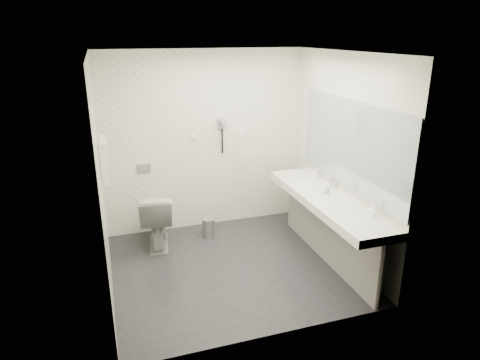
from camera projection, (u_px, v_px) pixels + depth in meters
name	position (u px, v px, depth m)	size (l,w,h in m)	color
floor	(232.00, 267.00, 5.18)	(2.80, 2.80, 0.00)	#232328
ceiling	(231.00, 52.00, 4.36)	(2.80, 2.80, 0.00)	white
wall_back	(204.00, 142.00, 5.93)	(2.80, 2.80, 0.00)	white
wall_front	(276.00, 213.00, 3.60)	(2.80, 2.80, 0.00)	white
wall_left	(101.00, 182.00, 4.35)	(2.60, 2.60, 0.00)	white
wall_right	(341.00, 158.00, 5.18)	(2.60, 2.60, 0.00)	white
vanity_counter	(327.00, 201.00, 5.07)	(0.55, 2.20, 0.10)	white
vanity_panel	(326.00, 233.00, 5.21)	(0.03, 2.15, 0.75)	gray
vanity_post_near	(380.00, 276.00, 4.29)	(0.06, 0.06, 0.75)	silver
vanity_post_far	(293.00, 202.00, 6.15)	(0.06, 0.06, 0.75)	silver
mirror	(351.00, 146.00, 4.93)	(0.02, 2.20, 1.05)	#B2BCC6
basin_near	(358.00, 220.00, 4.47)	(0.40, 0.31, 0.05)	white
basin_far	(303.00, 181.00, 5.64)	(0.40, 0.31, 0.05)	white
faucet_near	(374.00, 209.00, 4.50)	(0.04, 0.04, 0.15)	silver
faucet_far	(316.00, 173.00, 5.66)	(0.04, 0.04, 0.15)	silver
soap_bottle_a	(327.00, 189.00, 5.14)	(0.05, 0.05, 0.11)	silver
soap_bottle_b	(326.00, 190.00, 5.13)	(0.08, 0.08, 0.10)	silver
glass_left	(332.00, 183.00, 5.34)	(0.06, 0.06, 0.11)	silver
toilet	(157.00, 219.00, 5.59)	(0.42, 0.74, 0.75)	white
flush_plate	(144.00, 168.00, 5.77)	(0.18, 0.02, 0.12)	#B2B5BA
pedal_bin	(209.00, 228.00, 5.90)	(0.18, 0.18, 0.25)	#B2B5BA
bin_lid	(209.00, 219.00, 5.86)	(0.18, 0.18, 0.01)	#B2B5BA
towel_rail	(102.00, 140.00, 4.76)	(0.02, 0.02, 0.62)	silver
towel_near	(105.00, 163.00, 4.71)	(0.07, 0.24, 0.48)	white
towel_far	(104.00, 156.00, 4.97)	(0.07, 0.24, 0.48)	white
dryer_cradle	(222.00, 123.00, 5.90)	(0.10, 0.04, 0.14)	#96979B
dryer_barrel	(223.00, 122.00, 5.82)	(0.08, 0.08, 0.14)	#96979B
dryer_cord	(222.00, 141.00, 5.97)	(0.02, 0.02, 0.35)	black
switch_plate_a	(194.00, 136.00, 5.84)	(0.09, 0.02, 0.09)	white
switch_plate_b	(242.00, 132.00, 6.05)	(0.09, 0.02, 0.09)	white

